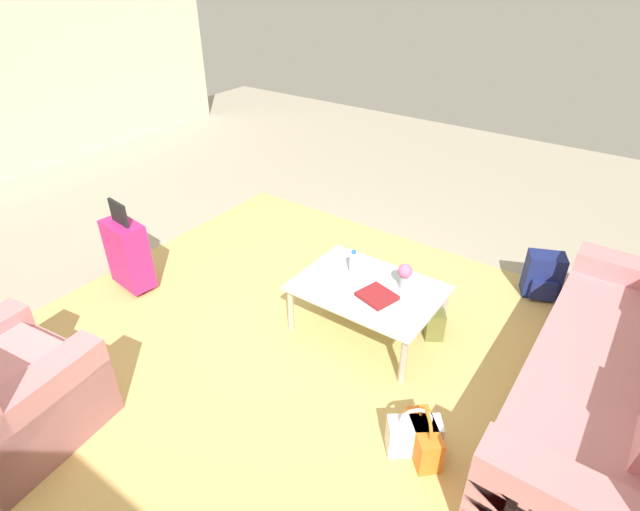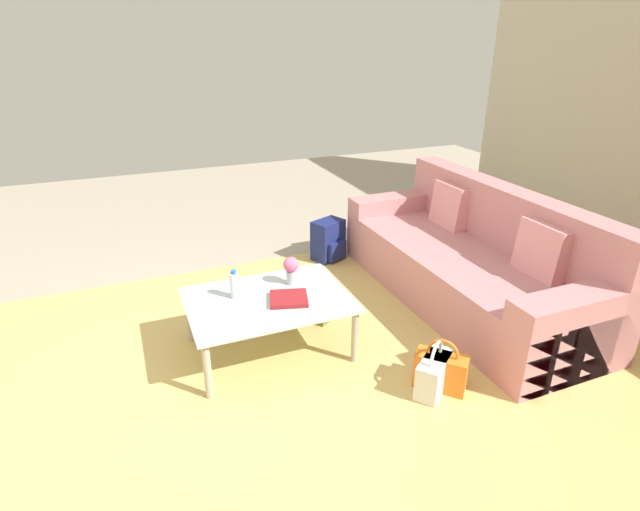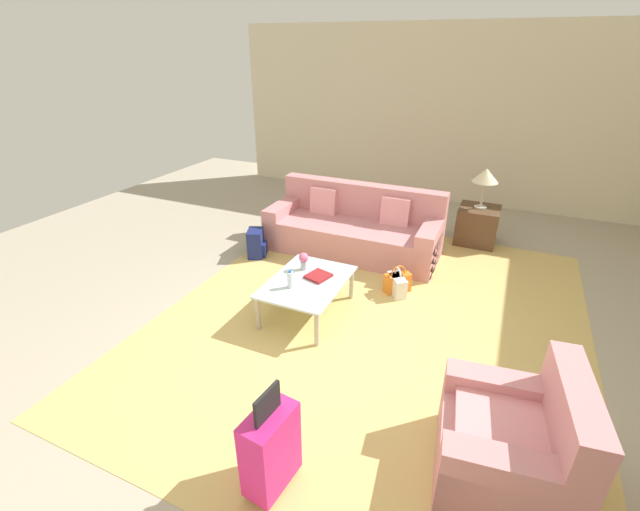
{
  "view_description": "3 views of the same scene",
  "coord_description": "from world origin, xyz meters",
  "px_view_note": "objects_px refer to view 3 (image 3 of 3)",
  "views": [
    {
      "loc": [
        -1.89,
        2.24,
        2.63
      ],
      "look_at": [
        -0.06,
        -0.34,
        0.66
      ],
      "focal_mm": 28.0,
      "sensor_mm": 36.0,
      "label": 1
    },
    {
      "loc": [
        0.4,
        2.37,
        2.05
      ],
      "look_at": [
        -0.78,
        -0.5,
        0.67
      ],
      "focal_mm": 28.0,
      "sensor_mm": 36.0,
      "label": 2
    },
    {
      "loc": [
        3.24,
        1.29,
        2.73
      ],
      "look_at": [
        -0.19,
        -0.25,
        0.87
      ],
      "focal_mm": 24.0,
      "sensor_mm": 36.0,
      "label": 3
    }
  ],
  "objects_px": {
    "handbag_white": "(397,285)",
    "couch": "(355,230)",
    "side_table": "(477,225)",
    "flower_vase": "(304,260)",
    "water_bottle": "(290,280)",
    "table_lamp": "(486,176)",
    "handbag_olive": "(300,280)",
    "coffee_table_book": "(318,276)",
    "handbag_orange": "(397,282)",
    "suitcase_magenta": "(271,448)",
    "armchair": "(515,448)",
    "coffee_table": "(307,284)",
    "backpack_navy": "(256,244)"
  },
  "relations": [
    {
      "from": "handbag_white",
      "to": "couch",
      "type": "bearing_deg",
      "value": -137.54
    },
    {
      "from": "couch",
      "to": "side_table",
      "type": "xyz_separation_m",
      "value": [
        -1.0,
        1.6,
        -0.03
      ]
    },
    {
      "from": "flower_vase",
      "to": "side_table",
      "type": "xyz_separation_m",
      "value": [
        -2.58,
        1.65,
        -0.26
      ]
    },
    {
      "from": "water_bottle",
      "to": "table_lamp",
      "type": "distance_m",
      "value": 3.44
    },
    {
      "from": "side_table",
      "to": "water_bottle",
      "type": "bearing_deg",
      "value": -28.07
    },
    {
      "from": "handbag_olive",
      "to": "coffee_table_book",
      "type": "bearing_deg",
      "value": 50.99
    },
    {
      "from": "table_lamp",
      "to": "handbag_orange",
      "type": "distance_m",
      "value": 2.24
    },
    {
      "from": "coffee_table_book",
      "to": "suitcase_magenta",
      "type": "height_order",
      "value": "suitcase_magenta"
    },
    {
      "from": "armchair",
      "to": "side_table",
      "type": "bearing_deg",
      "value": -170.71
    },
    {
      "from": "handbag_white",
      "to": "coffee_table",
      "type": "bearing_deg",
      "value": -44.87
    },
    {
      "from": "couch",
      "to": "flower_vase",
      "type": "height_order",
      "value": "couch"
    },
    {
      "from": "water_bottle",
      "to": "handbag_orange",
      "type": "relative_size",
      "value": 0.57
    },
    {
      "from": "side_table",
      "to": "table_lamp",
      "type": "relative_size",
      "value": 0.98
    },
    {
      "from": "coffee_table",
      "to": "flower_vase",
      "type": "relative_size",
      "value": 5.3
    },
    {
      "from": "couch",
      "to": "suitcase_magenta",
      "type": "xyz_separation_m",
      "value": [
        3.8,
        0.8,
        0.05
      ]
    },
    {
      "from": "coffee_table_book",
      "to": "suitcase_magenta",
      "type": "xyz_separation_m",
      "value": [
        2.12,
        0.62,
        -0.07
      ]
    },
    {
      "from": "coffee_table_book",
      "to": "side_table",
      "type": "height_order",
      "value": "side_table"
    },
    {
      "from": "coffee_table",
      "to": "handbag_orange",
      "type": "distance_m",
      "value": 1.2
    },
    {
      "from": "water_bottle",
      "to": "handbag_olive",
      "type": "relative_size",
      "value": 0.57
    },
    {
      "from": "coffee_table_book",
      "to": "armchair",
      "type": "bearing_deg",
      "value": 71.96
    },
    {
      "from": "flower_vase",
      "to": "armchair",
      "type": "bearing_deg",
      "value": 56.91
    },
    {
      "from": "coffee_table",
      "to": "table_lamp",
      "type": "relative_size",
      "value": 1.83
    },
    {
      "from": "table_lamp",
      "to": "flower_vase",
      "type": "bearing_deg",
      "value": -32.6
    },
    {
      "from": "side_table",
      "to": "table_lamp",
      "type": "xyz_separation_m",
      "value": [
        0.0,
        0.0,
        0.75
      ]
    },
    {
      "from": "suitcase_magenta",
      "to": "handbag_olive",
      "type": "relative_size",
      "value": 2.37
    },
    {
      "from": "coffee_table",
      "to": "backpack_navy",
      "type": "bearing_deg",
      "value": -127.89
    },
    {
      "from": "water_bottle",
      "to": "handbag_olive",
      "type": "distance_m",
      "value": 0.77
    },
    {
      "from": "water_bottle",
      "to": "coffee_table_book",
      "type": "xyz_separation_m",
      "value": [
        -0.32,
        0.18,
        -0.08
      ]
    },
    {
      "from": "flower_vase",
      "to": "side_table",
      "type": "bearing_deg",
      "value": 147.4
    },
    {
      "from": "armchair",
      "to": "handbag_orange",
      "type": "distance_m",
      "value": 2.56
    },
    {
      "from": "backpack_navy",
      "to": "flower_vase",
      "type": "bearing_deg",
      "value": 55.49
    },
    {
      "from": "side_table",
      "to": "handbag_orange",
      "type": "distance_m",
      "value": 2.06
    },
    {
      "from": "table_lamp",
      "to": "handbag_white",
      "type": "distance_m",
      "value": 2.29
    },
    {
      "from": "table_lamp",
      "to": "handbag_white",
      "type": "xyz_separation_m",
      "value": [
        1.99,
        -0.69,
        -0.9
      ]
    },
    {
      "from": "backpack_navy",
      "to": "handbag_olive",
      "type": "bearing_deg",
      "value": 59.85
    },
    {
      "from": "coffee_table",
      "to": "water_bottle",
      "type": "xyz_separation_m",
      "value": [
        0.2,
        -0.1,
        0.14
      ]
    },
    {
      "from": "side_table",
      "to": "handbag_orange",
      "type": "height_order",
      "value": "side_table"
    },
    {
      "from": "armchair",
      "to": "suitcase_magenta",
      "type": "bearing_deg",
      "value": -64.25
    },
    {
      "from": "handbag_white",
      "to": "backpack_navy",
      "type": "height_order",
      "value": "backpack_navy"
    },
    {
      "from": "armchair",
      "to": "side_table",
      "type": "height_order",
      "value": "armchair"
    },
    {
      "from": "backpack_navy",
      "to": "handbag_white",
      "type": "bearing_deg",
      "value": 84.75
    },
    {
      "from": "armchair",
      "to": "coffee_table_book",
      "type": "height_order",
      "value": "armchair"
    },
    {
      "from": "side_table",
      "to": "couch",
      "type": "bearing_deg",
      "value": -58.08
    },
    {
      "from": "water_bottle",
      "to": "suitcase_magenta",
      "type": "relative_size",
      "value": 0.24
    },
    {
      "from": "coffee_table_book",
      "to": "handbag_white",
      "type": "bearing_deg",
      "value": 149.53
    },
    {
      "from": "couch",
      "to": "coffee_table_book",
      "type": "distance_m",
      "value": 1.7
    },
    {
      "from": "side_table",
      "to": "armchair",
      "type": "bearing_deg",
      "value": 9.29
    },
    {
      "from": "couch",
      "to": "handbag_white",
      "type": "xyz_separation_m",
      "value": [
        0.99,
        0.91,
        -0.18
      ]
    },
    {
      "from": "coffee_table_book",
      "to": "flower_vase",
      "type": "height_order",
      "value": "flower_vase"
    },
    {
      "from": "suitcase_magenta",
      "to": "backpack_navy",
      "type": "relative_size",
      "value": 2.12
    }
  ]
}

